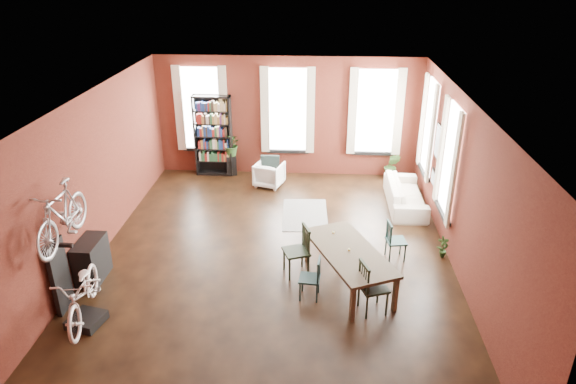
# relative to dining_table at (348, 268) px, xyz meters

# --- Properties ---
(room) EXTENTS (9.00, 9.04, 3.22)m
(room) POSITION_rel_dining_table_xyz_m (-1.19, 1.40, 1.78)
(room) COLOR black
(room) RESTS_ON ground
(dining_table) EXTENTS (1.72, 2.30, 0.71)m
(dining_table) POSITION_rel_dining_table_xyz_m (0.00, 0.00, 0.00)
(dining_table) COLOR #473B2A
(dining_table) RESTS_ON ground
(dining_chair_a) EXTENTS (0.40, 0.40, 0.78)m
(dining_chair_a) POSITION_rel_dining_table_xyz_m (-0.69, -0.43, 0.03)
(dining_chair_a) COLOR #173132
(dining_chair_a) RESTS_ON ground
(dining_chair_b) EXTENTS (0.58, 0.58, 0.97)m
(dining_chair_b) POSITION_rel_dining_table_xyz_m (-0.96, 0.29, 0.13)
(dining_chair_b) COLOR black
(dining_chair_b) RESTS_ON ground
(dining_chair_c) EXTENTS (0.56, 0.56, 0.95)m
(dining_chair_c) POSITION_rel_dining_table_xyz_m (0.38, -0.75, 0.12)
(dining_chair_c) COLOR black
(dining_chair_c) RESTS_ON ground
(dining_chair_d) EXTENTS (0.43, 0.43, 0.81)m
(dining_chair_d) POSITION_rel_dining_table_xyz_m (0.98, 0.95, 0.05)
(dining_chair_d) COLOR #16312F
(dining_chair_d) RESTS_ON ground
(bookshelf) EXTENTS (1.00, 0.32, 2.20)m
(bookshelf) POSITION_rel_dining_table_xyz_m (-3.44, 5.08, 0.74)
(bookshelf) COLOR black
(bookshelf) RESTS_ON ground
(white_armchair) EXTENTS (0.83, 0.80, 0.69)m
(white_armchair) POSITION_rel_dining_table_xyz_m (-1.86, 4.37, -0.01)
(white_armchair) COLOR white
(white_armchair) RESTS_ON ground
(cream_sofa) EXTENTS (0.61, 2.08, 0.81)m
(cream_sofa) POSITION_rel_dining_table_xyz_m (1.51, 3.38, 0.05)
(cream_sofa) COLOR beige
(cream_sofa) RESTS_ON ground
(striped_rug) EXTENTS (1.10, 1.69, 0.01)m
(striped_rug) POSITION_rel_dining_table_xyz_m (-0.87, 2.73, -0.35)
(striped_rug) COLOR black
(striped_rug) RESTS_ON ground
(bike_trainer) EXTENTS (0.61, 0.61, 0.15)m
(bike_trainer) POSITION_rel_dining_table_xyz_m (-4.31, -1.40, -0.28)
(bike_trainer) COLOR black
(bike_trainer) RESTS_ON ground
(bike_wall_rack) EXTENTS (0.16, 0.60, 1.30)m
(bike_wall_rack) POSITION_rel_dining_table_xyz_m (-4.84, -1.02, 0.29)
(bike_wall_rack) COLOR black
(bike_wall_rack) RESTS_ON ground
(console_table) EXTENTS (0.40, 0.80, 0.80)m
(console_table) POSITION_rel_dining_table_xyz_m (-4.72, -0.12, 0.04)
(console_table) COLOR black
(console_table) RESTS_ON ground
(plant_stand) EXTENTS (0.33, 0.33, 0.55)m
(plant_stand) POSITION_rel_dining_table_xyz_m (-2.98, 5.08, -0.08)
(plant_stand) COLOR black
(plant_stand) RESTS_ON ground
(plant_by_sofa) EXTENTS (0.61, 0.84, 0.34)m
(plant_by_sofa) POSITION_rel_dining_table_xyz_m (1.38, 5.01, -0.19)
(plant_by_sofa) COLOR #2E5020
(plant_by_sofa) RESTS_ON ground
(plant_small) EXTENTS (0.35, 0.49, 0.16)m
(plant_small) POSITION_rel_dining_table_xyz_m (1.94, 1.07, -0.28)
(plant_small) COLOR #264E1F
(plant_small) RESTS_ON ground
(bicycle_floor) EXTENTS (0.76, 1.01, 1.73)m
(bicycle_floor) POSITION_rel_dining_table_xyz_m (-4.28, -1.39, 0.66)
(bicycle_floor) COLOR silver
(bicycle_floor) RESTS_ON bike_trainer
(bicycle_hung) EXTENTS (0.47, 1.00, 1.66)m
(bicycle_hung) POSITION_rel_dining_table_xyz_m (-4.59, -1.02, 1.77)
(bicycle_hung) COLOR #A5A8AD
(bicycle_hung) RESTS_ON bike_wall_rack
(plant_on_stand) EXTENTS (0.71, 0.76, 0.50)m
(plant_on_stand) POSITION_rel_dining_table_xyz_m (-2.95, 5.08, 0.44)
(plant_on_stand) COLOR #2A4F1F
(plant_on_stand) RESTS_ON plant_stand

